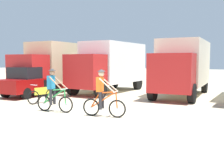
% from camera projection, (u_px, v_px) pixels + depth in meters
% --- Properties ---
extents(ground_plane, '(120.00, 120.00, 0.00)m').
position_uv_depth(ground_plane, '(78.00, 124.00, 8.94)').
color(ground_plane, beige).
extents(box_truck_tan_camper, '(2.57, 6.81, 3.35)m').
position_uv_depth(box_truck_tan_camper, '(58.00, 64.00, 18.69)').
color(box_truck_tan_camper, '#CCB78E').
rests_on(box_truck_tan_camper, ground).
extents(box_truck_avon_van, '(2.81, 6.89, 3.35)m').
position_uv_depth(box_truck_avon_van, '(110.00, 64.00, 18.09)').
color(box_truck_avon_van, white).
rests_on(box_truck_avon_van, ground).
extents(box_truck_cream_rv, '(2.48, 6.78, 3.35)m').
position_uv_depth(box_truck_cream_rv, '(183.00, 65.00, 16.03)').
color(box_truck_cream_rv, beige).
rests_on(box_truck_cream_rv, ground).
extents(sedan_parked, '(1.83, 4.23, 1.76)m').
position_uv_depth(sedan_parked, '(31.00, 81.00, 16.10)').
color(sedan_parked, maroon).
rests_on(sedan_parked, ground).
extents(cyclist_orange_shirt, '(1.73, 0.52, 1.82)m').
position_uv_depth(cyclist_orange_shirt, '(53.00, 92.00, 11.04)').
color(cyclist_orange_shirt, black).
rests_on(cyclist_orange_shirt, ground).
extents(cyclist_cowboy_hat, '(1.72, 0.54, 1.82)m').
position_uv_depth(cyclist_cowboy_hat, '(102.00, 95.00, 10.07)').
color(cyclist_cowboy_hat, black).
rests_on(cyclist_cowboy_hat, ground).
extents(bicycle_spare, '(0.52, 1.71, 0.97)m').
position_uv_depth(bicycle_spare, '(42.00, 95.00, 13.35)').
color(bicycle_spare, black).
rests_on(bicycle_spare, ground).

